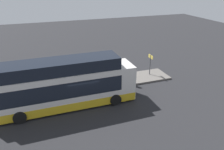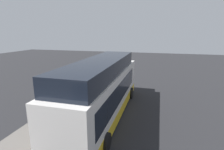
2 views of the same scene
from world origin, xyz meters
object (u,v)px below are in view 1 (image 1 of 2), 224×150
at_px(passenger_boarding, 106,76).
at_px(passenger_waiting, 129,74).
at_px(bus_lead, 63,87).
at_px(suitcase, 112,80).
at_px(trash_bin, 75,79).
at_px(sign_post, 150,62).

xyz_separation_m(passenger_boarding, passenger_waiting, (2.19, -0.49, 0.05)).
distance_m(bus_lead, suitcase, 5.71).
bearing_deg(bus_lead, passenger_boarding, 28.72).
distance_m(passenger_waiting, trash_bin, 5.44).
xyz_separation_m(passenger_boarding, trash_bin, (-2.85, 1.47, -0.55)).
xyz_separation_m(bus_lead, trash_bin, (1.62, 3.92, -1.34)).
xyz_separation_m(passenger_waiting, sign_post, (3.00, 1.19, 0.54)).
bearing_deg(passenger_boarding, sign_post, -166.54).
bearing_deg(passenger_boarding, bus_lead, 34.54).
distance_m(bus_lead, sign_post, 10.16).
distance_m(passenger_boarding, trash_bin, 3.25).
bearing_deg(suitcase, passenger_boarding, 170.90).
bearing_deg(bus_lead, trash_bin, 67.53).
distance_m(bus_lead, passenger_boarding, 5.15).
distance_m(passenger_boarding, sign_post, 5.27).
bearing_deg(sign_post, suitcase, -170.33).
distance_m(passenger_boarding, passenger_waiting, 2.24).
relative_size(passenger_boarding, trash_bin, 2.50).
distance_m(passenger_waiting, sign_post, 3.27).
bearing_deg(passenger_boarding, suitcase, 176.72).
bearing_deg(suitcase, bus_lead, -154.92).
bearing_deg(sign_post, passenger_boarding, -172.36).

